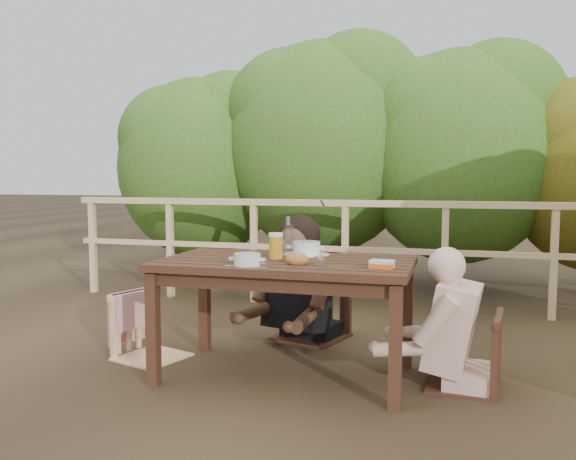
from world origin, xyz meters
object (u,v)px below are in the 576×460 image
(table, at_px, (286,319))
(soup_near, at_px, (247,261))
(chair_far, at_px, (311,274))
(chair_right, at_px, (466,316))
(diner_right, at_px, (472,273))
(soup_far, at_px, (306,249))
(butter_tub, at_px, (382,265))
(tumbler, at_px, (319,262))
(bottle, at_px, (288,237))
(bread_roll, at_px, (297,260))
(woman, at_px, (312,244))
(beer_glass, at_px, (276,247))
(chair_left, at_px, (151,298))

(table, height_order, soup_near, soup_near)
(chair_far, bearing_deg, chair_right, -18.70)
(diner_right, xyz_separation_m, soup_far, (-1.04, 0.19, 0.08))
(soup_near, distance_m, butter_tub, 0.76)
(tumbler, bearing_deg, bottle, 129.51)
(table, height_order, bottle, bottle)
(bread_roll, bearing_deg, table, 126.49)
(bread_roll, bearing_deg, chair_far, 99.19)
(woman, relative_size, soup_near, 5.63)
(chair_right, relative_size, butter_tub, 6.28)
(soup_near, height_order, butter_tub, soup_near)
(diner_right, height_order, beer_glass, diner_right)
(beer_glass, bearing_deg, butter_tub, -17.22)
(soup_near, relative_size, beer_glass, 1.48)
(diner_right, height_order, bread_roll, diner_right)
(table, distance_m, woman, 0.98)
(chair_left, distance_m, woman, 1.26)
(bread_roll, bearing_deg, butter_tub, -1.17)
(bottle, height_order, tumbler, bottle)
(diner_right, bearing_deg, woman, 61.25)
(chair_left, relative_size, butter_tub, 6.21)
(table, bearing_deg, soup_near, -118.10)
(chair_right, height_order, soup_near, chair_right)
(butter_tub, bearing_deg, chair_right, 34.39)
(chair_left, xyz_separation_m, chair_right, (2.03, 0.01, 0.00))
(chair_right, bearing_deg, beer_glass, -81.44)
(chair_right, xyz_separation_m, bread_roll, (-0.95, -0.24, 0.33))
(beer_glass, height_order, bottle, bottle)
(woman, height_order, butter_tub, woman)
(beer_glass, height_order, tumbler, beer_glass)
(chair_left, relative_size, soup_near, 3.25)
(beer_glass, distance_m, bottle, 0.14)
(chair_right, bearing_deg, tumbler, -65.68)
(chair_left, distance_m, soup_near, 0.96)
(chair_right, bearing_deg, soup_far, -94.42)
(tumbler, bearing_deg, butter_tub, 1.37)
(soup_far, height_order, bread_roll, soup_far)
(table, relative_size, bottle, 5.68)
(bread_roll, height_order, butter_tub, bread_roll)
(table, height_order, soup_far, soup_far)
(tumbler, bearing_deg, soup_far, 112.70)
(soup_near, bearing_deg, chair_left, 156.09)
(soup_far, distance_m, tumbler, 0.49)
(beer_glass, bearing_deg, bread_roll, -46.55)
(chair_right, height_order, bottle, bottle)
(woman, distance_m, beer_glass, 0.86)
(diner_right, relative_size, beer_glass, 7.78)
(soup_near, distance_m, bread_roll, 0.29)
(diner_right, bearing_deg, soup_far, 85.89)
(table, bearing_deg, woman, 93.49)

